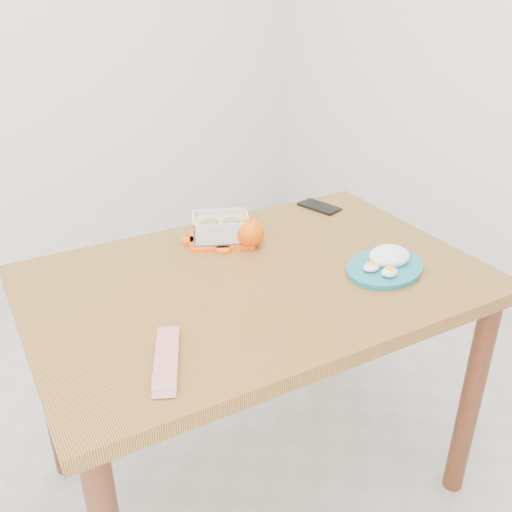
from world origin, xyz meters
TOP-DOWN VIEW (x-y plane):
  - ground at (0.00, 0.00)m, footprint 3.50×3.50m
  - dining_table at (0.18, -0.03)m, footprint 1.29×0.95m
  - food_container at (0.23, 0.20)m, footprint 0.23×0.22m
  - orange_fruit at (0.28, 0.12)m, footprint 0.08×0.08m
  - rice_plate at (0.49, -0.22)m, footprint 0.29×0.29m
  - candy_bar at (-0.19, -0.21)m, footprint 0.14×0.19m
  - smartphone at (0.64, 0.21)m, footprint 0.09×0.15m

SIDE VIEW (x-z plane):
  - ground at x=0.00m, z-range 0.00..0.00m
  - dining_table at x=0.18m, z-range 0.27..1.02m
  - smartphone at x=0.64m, z-range 0.75..0.76m
  - candy_bar at x=-0.19m, z-range 0.75..0.77m
  - rice_plate at x=0.49m, z-range 0.74..0.80m
  - food_container at x=0.23m, z-range 0.75..0.83m
  - orange_fruit at x=0.28m, z-range 0.75..0.83m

